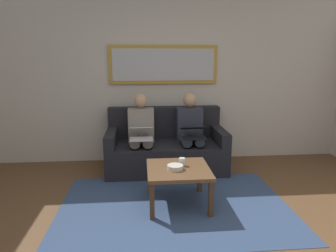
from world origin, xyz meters
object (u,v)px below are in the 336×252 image
at_px(coffee_table, 178,173).
at_px(laptop_silver, 141,133).
at_px(person_left, 190,130).
at_px(person_right, 141,131).
at_px(framed_mirror, 163,65).
at_px(bowl, 175,167).
at_px(laptop_black, 193,132).
at_px(couch, 166,148).
at_px(cup, 182,162).

bearing_deg(coffee_table, laptop_silver, -65.64).
height_order(person_left, person_right, same).
bearing_deg(person_left, framed_mirror, -51.28).
bearing_deg(bowl, framed_mirror, -89.78).
distance_m(bowl, person_left, 1.25).
distance_m(framed_mirror, coffee_table, 1.98).
xyz_separation_m(person_left, laptop_silver, (0.73, 0.24, 0.02)).
relative_size(framed_mirror, laptop_black, 4.67).
bearing_deg(couch, coffee_table, 92.23).
bearing_deg(person_left, coffee_table, 74.48).
relative_size(coffee_table, person_left, 0.62).
relative_size(framed_mirror, person_left, 1.48).
bearing_deg(cup, person_left, -103.99).
bearing_deg(laptop_black, coffee_table, 70.72).
relative_size(couch, person_left, 1.53).
relative_size(person_left, person_right, 1.00).
bearing_deg(framed_mirror, person_right, 51.28).
bearing_deg(laptop_black, laptop_silver, -0.12).
distance_m(framed_mirror, laptop_silver, 1.21).
bearing_deg(cup, couch, -84.99).
distance_m(person_left, laptop_silver, 0.77).
height_order(coffee_table, person_right, person_right).
distance_m(couch, person_right, 0.48).
xyz_separation_m(cup, laptop_silver, (0.47, -0.83, 0.14)).
bearing_deg(couch, person_left, 169.50).
distance_m(couch, bowl, 1.27).
bearing_deg(cup, coffee_table, 56.39).
height_order(framed_mirror, laptop_black, framed_mirror).
distance_m(couch, laptop_silver, 0.57).
bearing_deg(couch, laptop_silver, 39.61).
relative_size(couch, cup, 19.39).
height_order(couch, coffee_table, couch).
bearing_deg(laptop_black, person_left, -90.00).
relative_size(framed_mirror, coffee_table, 2.39).
height_order(framed_mirror, cup, framed_mirror).
bearing_deg(couch, laptop_black, 140.25).
height_order(couch, bowl, couch).
bearing_deg(couch, cup, 95.01).
height_order(cup, person_right, person_right).
bearing_deg(couch, person_right, 10.50).
bearing_deg(bowl, person_left, -106.85).
xyz_separation_m(bowl, laptop_silver, (0.37, -0.95, 0.16)).
distance_m(coffee_table, laptop_black, 1.00).
relative_size(person_left, laptop_black, 3.17).
distance_m(bowl, laptop_silver, 1.04).
xyz_separation_m(coffee_table, laptop_silver, (0.41, -0.91, 0.25)).
bearing_deg(framed_mirror, laptop_black, 117.84).
distance_m(laptop_black, person_right, 0.77).
bearing_deg(person_right, cup, 113.54).
bearing_deg(bowl, laptop_black, -110.71).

